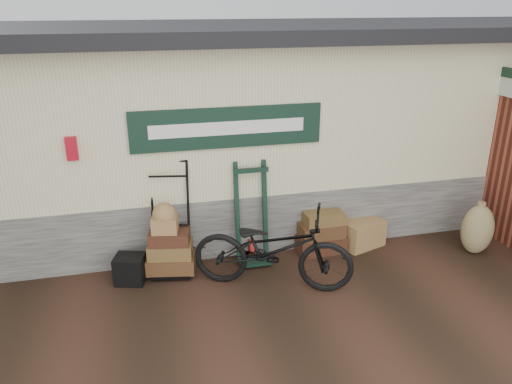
% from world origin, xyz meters
% --- Properties ---
extents(ground, '(80.00, 80.00, 0.00)m').
position_xyz_m(ground, '(0.00, 0.00, 0.00)').
color(ground, black).
rests_on(ground, ground).
extents(station_building, '(14.40, 4.10, 3.20)m').
position_xyz_m(station_building, '(-0.01, 2.74, 1.61)').
color(station_building, '#4C4C47').
rests_on(station_building, ground).
extents(porter_trolley, '(0.88, 0.73, 1.57)m').
position_xyz_m(porter_trolley, '(-1.15, 0.85, 0.78)').
color(porter_trolley, black).
rests_on(porter_trolley, ground).
extents(green_barrow, '(0.53, 0.45, 1.46)m').
position_xyz_m(green_barrow, '(-0.00, 0.84, 0.73)').
color(green_barrow, black).
rests_on(green_barrow, ground).
extents(suitcase_stack, '(0.73, 0.47, 0.64)m').
position_xyz_m(suitcase_stack, '(1.05, 0.85, 0.32)').
color(suitcase_stack, '#341C10').
rests_on(suitcase_stack, ground).
extents(wicker_hamper, '(0.74, 0.60, 0.42)m').
position_xyz_m(wicker_hamper, '(1.73, 0.85, 0.21)').
color(wicker_hamper, '#8E5E39').
rests_on(wicker_hamper, ground).
extents(black_trunk, '(0.46, 0.42, 0.38)m').
position_xyz_m(black_trunk, '(-1.73, 0.61, 0.19)').
color(black_trunk, black).
rests_on(black_trunk, ground).
extents(bicycle, '(1.50, 2.21, 1.22)m').
position_xyz_m(bicycle, '(0.09, 0.06, 0.61)').
color(bicycle, black).
rests_on(bicycle, ground).
extents(burlap_sack_left, '(0.52, 0.45, 0.76)m').
position_xyz_m(burlap_sack_left, '(3.27, 0.23, 0.38)').
color(burlap_sack_left, olive).
rests_on(burlap_sack_left, ground).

